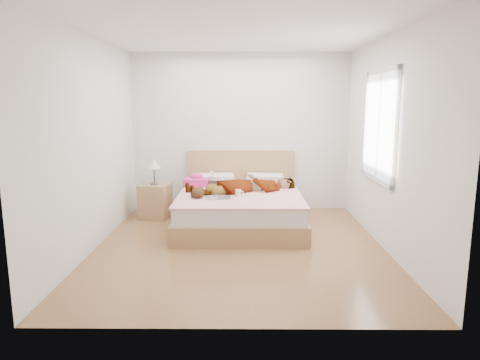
{
  "coord_description": "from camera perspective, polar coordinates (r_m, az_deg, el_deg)",
  "views": [
    {
      "loc": [
        0.05,
        -5.16,
        1.79
      ],
      "look_at": [
        0.0,
        0.85,
        0.7
      ],
      "focal_mm": 32.0,
      "sensor_mm": 36.0,
      "label": 1
    }
  ],
  "objects": [
    {
      "name": "woman",
      "position": [
        6.29,
        0.56,
        -0.38
      ],
      "size": [
        1.81,
        1.2,
        0.23
      ],
      "primitive_type": "imported",
      "rotation": [
        0.0,
        0.0,
        -1.21
      ],
      "color": "white",
      "rests_on": "bed"
    },
    {
      "name": "plush_toy",
      "position": [
        5.86,
        -5.59,
        -1.64
      ],
      "size": [
        0.21,
        0.28,
        0.14
      ],
      "color": "black",
      "rests_on": "bed"
    },
    {
      "name": "coffee_mug",
      "position": [
        5.91,
        -0.21,
        -1.74
      ],
      "size": [
        0.13,
        0.1,
        0.1
      ],
      "color": "white",
      "rests_on": "bed"
    },
    {
      "name": "bed",
      "position": [
        6.38,
        0.01,
        -3.45
      ],
      "size": [
        1.8,
        2.08,
        1.0
      ],
      "color": "olive",
      "rests_on": "ground"
    },
    {
      "name": "ground",
      "position": [
        5.46,
        -0.07,
        -8.85
      ],
      "size": [
        4.0,
        4.0,
        0.0
      ],
      "primitive_type": "plane",
      "color": "#4D2E18",
      "rests_on": "ground"
    },
    {
      "name": "hair",
      "position": [
        6.77,
        -4.28,
        -0.34
      ],
      "size": [
        0.46,
        0.54,
        0.07
      ],
      "primitive_type": "ellipsoid",
      "rotation": [
        0.0,
        0.0,
        -0.16
      ],
      "color": "black",
      "rests_on": "bed"
    },
    {
      "name": "towel",
      "position": [
        6.7,
        -5.83,
        -0.1
      ],
      "size": [
        0.39,
        0.34,
        0.2
      ],
      "color": "#EF4188",
      "rests_on": "bed"
    },
    {
      "name": "phone",
      "position": [
        6.69,
        -3.73,
        0.94
      ],
      "size": [
        0.08,
        0.11,
        0.06
      ],
      "primitive_type": "cube",
      "rotation": [
        0.44,
        0.0,
        0.36
      ],
      "color": "silver",
      "rests_on": "bed"
    },
    {
      "name": "nightstand",
      "position": [
        6.84,
        -11.25,
        -2.4
      ],
      "size": [
        0.51,
        0.47,
        0.94
      ],
      "color": "brown",
      "rests_on": "ground"
    },
    {
      "name": "room_shell",
      "position": [
        5.74,
        18.11,
        6.87
      ],
      "size": [
        4.0,
        4.0,
        4.0
      ],
      "color": "white",
      "rests_on": "ground"
    },
    {
      "name": "magazine",
      "position": [
        5.82,
        -2.99,
        -2.36
      ],
      "size": [
        0.42,
        0.3,
        0.02
      ],
      "color": "white",
      "rests_on": "bed"
    }
  ]
}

